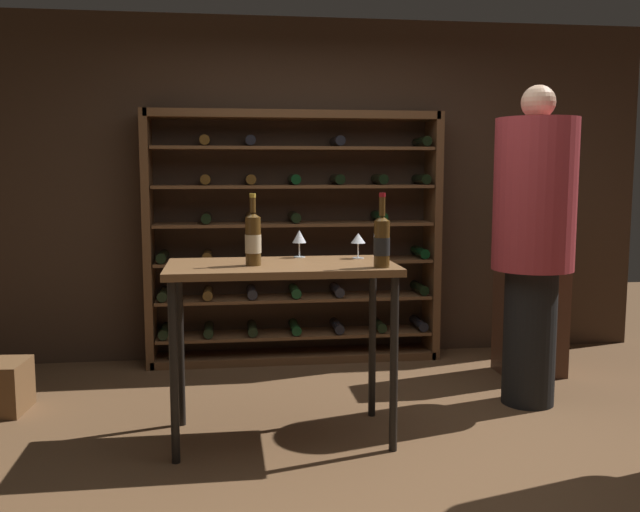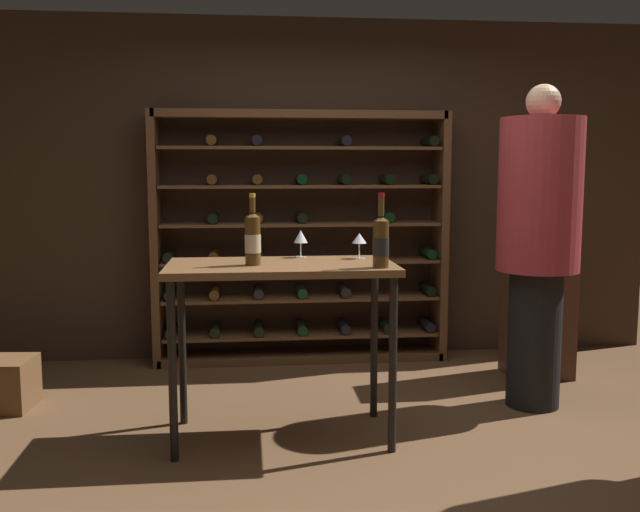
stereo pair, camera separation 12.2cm
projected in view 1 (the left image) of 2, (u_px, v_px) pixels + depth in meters
name	position (u px, v px, depth m)	size (l,w,h in m)	color
ground_plane	(367.00, 453.00, 3.69)	(10.17, 10.17, 0.00)	brown
back_wall	(316.00, 190.00, 5.57)	(5.40, 0.10, 2.66)	#3D2B1E
wine_rack	(294.00, 241.00, 5.38)	(2.27, 0.32, 1.93)	brown
tasting_table	(281.00, 284.00, 3.80)	(1.24, 0.64, 0.98)	brown
person_guest_plum_blouse	(533.00, 232.00, 4.35)	(0.51, 0.51, 2.01)	black
display_cabinet	(532.00, 274.00, 5.05)	(0.44, 0.36, 1.48)	#4C2D1E
wine_bottle_amber_reserve	(382.00, 241.00, 3.63)	(0.09, 0.09, 0.39)	#4C3314
wine_bottle_green_slim	(253.00, 239.00, 3.70)	(0.09, 0.09, 0.38)	#4C3314
wine_glass_stemmed_right	(299.00, 238.00, 4.05)	(0.08, 0.08, 0.16)	silver
wine_glass_stemmed_left	(358.00, 239.00, 4.00)	(0.08, 0.08, 0.15)	silver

